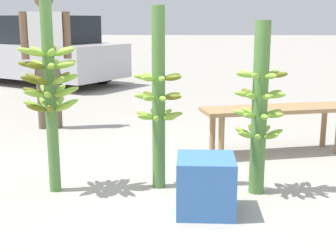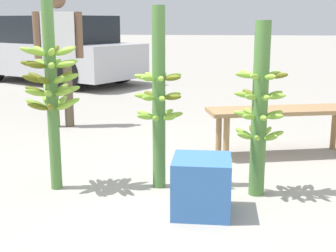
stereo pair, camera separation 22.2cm
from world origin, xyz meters
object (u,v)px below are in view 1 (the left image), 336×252
banana_stalk_center (159,99)px  vendor_person (46,46)px  banana_stalk_left (50,84)px  market_bench (276,114)px  banana_stalk_right (260,108)px  parked_car (36,51)px  produce_crate (206,185)px

banana_stalk_center → vendor_person: (-1.55, 2.11, 0.30)m
banana_stalk_left → vendor_person: vendor_person is taller
market_bench → banana_stalk_center: bearing=-151.5°
banana_stalk_right → parked_car: 7.58m
banana_stalk_center → banana_stalk_right: bearing=-6.5°
vendor_person → produce_crate: bearing=-69.7°
banana_stalk_right → market_bench: bearing=73.3°
vendor_person → banana_stalk_right: bearing=-59.2°
parked_car → produce_crate: 7.76m
banana_stalk_center → vendor_person: size_ratio=0.85×
banana_stalk_left → vendor_person: 2.36m
banana_stalk_center → parked_car: 7.12m
banana_stalk_right → parked_car: size_ratio=0.32×
banana_stalk_left → market_bench: bearing=31.1°
vendor_person → parked_car: bearing=94.0°
vendor_person → market_bench: (2.69, -1.04, -0.63)m
vendor_person → parked_car: (-1.56, 4.29, -0.35)m
parked_car → produce_crate: bearing=-124.0°
banana_stalk_right → market_bench: size_ratio=0.85×
banana_stalk_left → parked_car: 6.92m
banana_stalk_left → produce_crate: bearing=-17.2°
banana_stalk_center → parked_car: (-3.11, 6.40, -0.05)m
banana_stalk_left → produce_crate: banana_stalk_left is taller
banana_stalk_center → vendor_person: 2.64m
produce_crate → vendor_person: bearing=126.3°
banana_stalk_right → banana_stalk_center: bearing=173.5°
produce_crate → market_bench: bearing=64.0°
market_bench → parked_car: 6.83m
produce_crate → parked_car: bearing=116.8°
banana_stalk_center → parked_car: bearing=115.9°
market_bench → produce_crate: market_bench is taller
vendor_person → produce_crate: 3.36m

